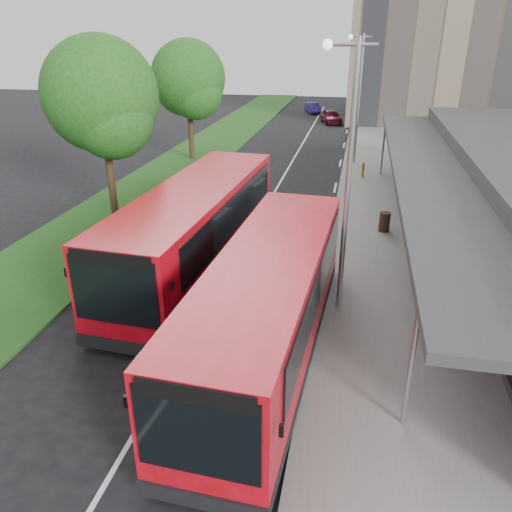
{
  "coord_description": "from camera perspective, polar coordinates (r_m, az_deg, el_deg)",
  "views": [
    {
      "loc": [
        4.4,
        -12.27,
        8.27
      ],
      "look_at": [
        1.4,
        2.41,
        1.5
      ],
      "focal_mm": 35.0,
      "sensor_mm": 36.0,
      "label": 1
    }
  ],
  "objects": [
    {
      "name": "lamp_post_near",
      "position": [
        14.7,
        10.27,
        9.96
      ],
      "size": [
        1.44,
        0.28,
        8.0
      ],
      "color": "#94989C",
      "rests_on": "pavement"
    },
    {
      "name": "lamp_post_far",
      "position": [
        34.45,
        11.6,
        17.94
      ],
      "size": [
        1.44,
        0.28,
        8.0
      ],
      "color": "#94989C",
      "rests_on": "pavement"
    },
    {
      "name": "office_block",
      "position": [
        55.11,
        23.62,
        23.26
      ],
      "size": [
        22.0,
        12.0,
        18.0
      ],
      "primitive_type": "cube",
      "color": "gray",
      "rests_on": "ground"
    },
    {
      "name": "tree_mid",
      "position": [
        24.36,
        -17.19,
        16.38
      ],
      "size": [
        5.14,
        5.14,
        8.26
      ],
      "color": "#332114",
      "rests_on": "ground"
    },
    {
      "name": "bus_main",
      "position": [
        13.44,
        1.42,
        -5.63
      ],
      "size": [
        3.29,
        10.87,
        3.04
      ],
      "rotation": [
        0.0,
        0.0,
        -0.05
      ],
      "color": "red",
      "rests_on": "ground"
    },
    {
      "name": "car_far",
      "position": [
        57.59,
        6.5,
        16.47
      ],
      "size": [
        2.21,
        3.51,
        1.09
      ],
      "primitive_type": "imported",
      "rotation": [
        0.0,
        0.0,
        0.35
      ],
      "color": "navy",
      "rests_on": "ground"
    },
    {
      "name": "tree_far",
      "position": [
        35.36,
        -7.74,
        19.0
      ],
      "size": [
        4.93,
        4.93,
        7.92
      ],
      "color": "#332114",
      "rests_on": "ground"
    },
    {
      "name": "grass_verge",
      "position": [
        35.19,
        -7.81,
        10.59
      ],
      "size": [
        5.0,
        80.0,
        0.1
      ],
      "primitive_type": "cube",
      "color": "#1A4616",
      "rests_on": "ground"
    },
    {
      "name": "bollard",
      "position": [
        31.29,
        12.12,
        9.58
      ],
      "size": [
        0.17,
        0.17,
        0.88
      ],
      "primitive_type": "cylinder",
      "rotation": [
        0.0,
        0.0,
        -0.23
      ],
      "color": "#FFB10D",
      "rests_on": "pavement"
    },
    {
      "name": "bus_second",
      "position": [
        18.25,
        -6.9,
        2.94
      ],
      "size": [
        3.61,
        11.66,
        3.26
      ],
      "rotation": [
        0.0,
        0.0,
        -0.06
      ],
      "color": "red",
      "rests_on": "ground"
    },
    {
      "name": "litter_bin",
      "position": [
        22.79,
        14.47,
        3.8
      ],
      "size": [
        0.55,
        0.55,
        0.86
      ],
      "primitive_type": "cylinder",
      "rotation": [
        0.0,
        0.0,
        0.16
      ],
      "color": "#352015",
      "rests_on": "pavement"
    },
    {
      "name": "lane_centre_line",
      "position": [
        28.83,
        2.32,
        7.64
      ],
      "size": [
        0.12,
        70.0,
        0.01
      ],
      "primitive_type": "cube",
      "color": "silver",
      "rests_on": "ground"
    },
    {
      "name": "car_near",
      "position": [
        51.15,
        8.57,
        15.5
      ],
      "size": [
        2.59,
        4.12,
        1.31
      ],
      "primitive_type": "imported",
      "rotation": [
        0.0,
        0.0,
        0.29
      ],
      "color": "#4F0B1B",
      "rests_on": "ground"
    },
    {
      "name": "pavement",
      "position": [
        33.33,
        14.15,
        9.36
      ],
      "size": [
        5.0,
        80.0,
        0.15
      ],
      "primitive_type": "cube",
      "color": "slate",
      "rests_on": "ground"
    },
    {
      "name": "kerb_dashes",
      "position": [
        32.36,
        9.35,
        9.2
      ],
      "size": [
        0.12,
        56.0,
        0.01
      ],
      "color": "silver",
      "rests_on": "ground"
    },
    {
      "name": "ground",
      "position": [
        15.43,
        -6.96,
        -8.28
      ],
      "size": [
        120.0,
        120.0,
        0.0
      ],
      "primitive_type": "plane",
      "color": "black",
      "rests_on": "ground"
    }
  ]
}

